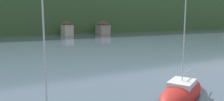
% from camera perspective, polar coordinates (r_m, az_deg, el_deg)
% --- Properties ---
extents(shore_building_westcentral, '(3.40, 6.12, 5.52)m').
position_cam_1_polar(shore_building_westcentral, '(83.38, -11.87, 5.82)').
color(shore_building_westcentral, '#BCB29E').
rests_on(shore_building_westcentral, ground_plane).
extents(shore_building_central, '(4.35, 6.22, 5.76)m').
position_cam_1_polar(shore_building_central, '(89.13, -2.47, 6.20)').
color(shore_building_central, gray).
rests_on(shore_building_central, ground_plane).
extents(sailboat_mid_3, '(7.35, 5.38, 8.21)m').
position_cam_1_polar(sailboat_mid_3, '(17.25, 17.98, -10.25)').
color(sailboat_mid_3, red).
rests_on(sailboat_mid_3, ground_plane).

